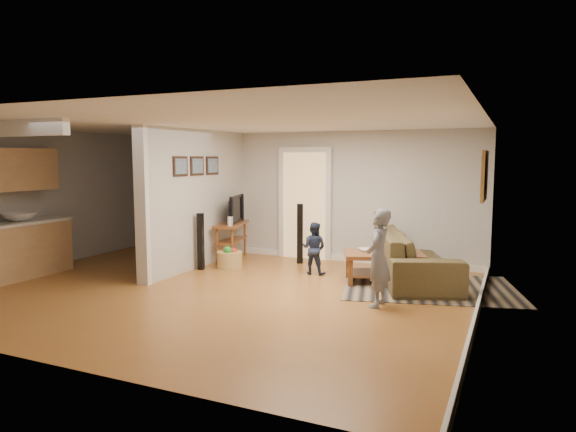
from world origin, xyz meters
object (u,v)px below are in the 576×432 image
object	(u,v)px
speaker_left	(201,241)
toy_basket	(230,259)
coffee_table	(385,259)
toddler	(314,274)
child	(377,306)
tv_console	(232,226)
speaker_right	(300,234)
sofa	(412,279)

from	to	relation	value
speaker_left	toy_basket	bearing A→B (deg)	27.32
coffee_table	toddler	size ratio (longest dim) A/B	1.58
child	toddler	world-z (taller)	child
tv_console	coffee_table	bearing A→B (deg)	-26.38
child	toddler	distance (m)	2.09
tv_console	toy_basket	bearing A→B (deg)	-78.83
speaker_left	toddler	size ratio (longest dim) A/B	1.13
speaker_right	toy_basket	bearing A→B (deg)	-162.13
toy_basket	speaker_left	bearing A→B (deg)	-140.81
coffee_table	toddler	bearing A→B (deg)	175.11
tv_console	speaker_left	bearing A→B (deg)	-109.07
toy_basket	coffee_table	bearing A→B (deg)	1.11
coffee_table	tv_console	xyz separation A→B (m)	(-3.17, 0.62, 0.29)
coffee_table	toy_basket	bearing A→B (deg)	-178.89
sofa	coffee_table	distance (m)	0.68
toy_basket	toddler	distance (m)	1.60
speaker_right	toddler	xyz separation A→B (m)	(0.58, -0.76, -0.57)
sofa	toy_basket	xyz separation A→B (m)	(-3.20, -0.49, 0.17)
toy_basket	toddler	world-z (taller)	toddler
speaker_right	toy_basket	distance (m)	1.42
speaker_right	child	xyz separation A→B (m)	(2.06, -2.22, -0.57)
coffee_table	speaker_left	world-z (taller)	speaker_left
speaker_left	toddler	world-z (taller)	speaker_left
sofa	child	distance (m)	1.80
coffee_table	child	size ratio (longest dim) A/B	1.07
toy_basket	child	distance (m)	3.33
sofa	tv_console	size ratio (longest dim) A/B	2.18
sofa	speaker_right	distance (m)	2.31
coffee_table	speaker_right	distance (m)	2.04
sofa	speaker_right	size ratio (longest dim) A/B	2.38
coffee_table	child	distance (m)	1.43
coffee_table	toy_basket	distance (m)	2.85
sofa	child	size ratio (longest dim) A/B	2.04
speaker_left	speaker_right	world-z (taller)	speaker_right
coffee_table	tv_console	size ratio (longest dim) A/B	1.14
child	coffee_table	bearing A→B (deg)	-170.40
coffee_table	speaker_left	size ratio (longest dim) A/B	1.39
speaker_right	child	bearing A→B (deg)	-71.87
child	speaker_left	bearing A→B (deg)	-105.68
child	toddler	bearing A→B (deg)	-134.54
toddler	coffee_table	bearing A→B (deg)	175.86
toy_basket	toddler	bearing A→B (deg)	5.89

